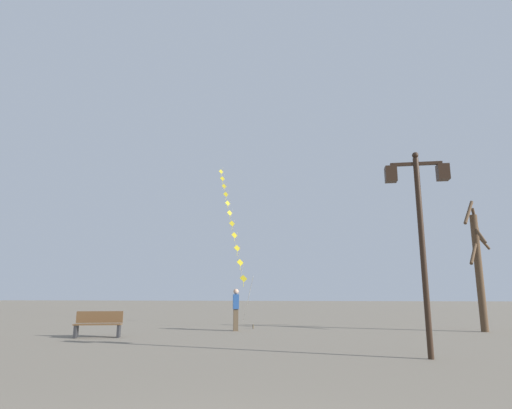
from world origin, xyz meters
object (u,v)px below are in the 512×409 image
Objects in this scene: kite_train at (231,221)px; bare_tree at (478,264)px; park_bench at (98,324)px; kite_flyer at (236,308)px; twin_lantern_lamp_post at (420,212)px.

kite_train is 14.56m from bare_tree.
kite_train is 13.42m from park_bench.
kite_train reaches higher than kite_flyer.
kite_flyer is at bearing -174.28° from bare_tree.
twin_lantern_lamp_post reaches higher than kite_flyer.
bare_tree reaches higher than twin_lantern_lamp_post.
twin_lantern_lamp_post is at bearing -115.84° from bare_tree.
kite_flyer is 0.32× the size of bare_tree.
kite_train is at bearing 63.87° from park_bench.
bare_tree is at bearing 64.16° from twin_lantern_lamp_post.
twin_lantern_lamp_post is at bearing -153.77° from kite_flyer.
twin_lantern_lamp_post reaches higher than park_bench.
twin_lantern_lamp_post is 2.95× the size of kite_flyer.
kite_train reaches higher than bare_tree.
kite_train reaches higher than park_bench.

